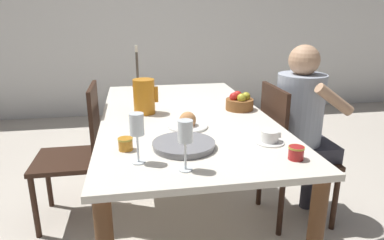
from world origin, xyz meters
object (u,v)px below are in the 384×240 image
Objects in this scene: jam_jar_amber at (296,152)px; fruit_bowl at (240,102)px; jam_jar_red at (126,143)px; wine_glass_juice at (185,134)px; candlestick_tall at (137,74)px; chair_person_side at (288,152)px; serving_tray at (184,145)px; bread_plate at (188,123)px; person_seated at (303,120)px; red_pitcher at (144,96)px; teacup_near_person at (270,138)px; wine_glass_water at (137,127)px; chair_opposite at (78,151)px.

jam_jar_amber is 0.80m from fruit_bowl.
wine_glass_juice is at bearing -46.85° from jam_jar_red.
chair_person_side is at bearing -37.31° from candlestick_tall.
serving_tray is (0.03, 0.23, -0.14)m from wine_glass_juice.
bread_plate is 0.60× the size of candlestick_tall.
serving_tray is at bearing -57.78° from chair_person_side.
person_seated reaches higher than bread_plate.
person_seated reaches higher than candlestick_tall.
red_pitcher is 0.84m from teacup_near_person.
wine_glass_water is at bearing -168.85° from teacup_near_person.
fruit_bowl is at bearing -44.23° from candlestick_tall.
teacup_near_person is at bearing -93.29° from fruit_bowl.
fruit_bowl is at bearing 37.59° from bread_plate.
wine_glass_juice is 0.96m from fruit_bowl.
chair_person_side is at bearing 24.10° from jam_jar_red.
chair_opposite is 1.49m from person_seated.
wine_glass_water is 0.59× the size of candlestick_tall.
wine_glass_water is at bearing -91.27° from candlestick_tall.
chair_opposite is at bearing 120.89° from wine_glass_juice.
jam_jar_red is 0.91m from fruit_bowl.
chair_opposite is 0.83m from jam_jar_red.
person_seated is 0.43m from fruit_bowl.
wine_glass_water reaches higher than jam_jar_amber.
wine_glass_juice is at bearing -81.36° from red_pitcher.
jam_jar_amber is 0.39× the size of fruit_bowl.
red_pitcher is 0.74m from wine_glass_water.
teacup_near_person is at bearing -63.65° from candlestick_tall.
chair_person_side is 0.95m from serving_tray.
jam_jar_amber and jam_jar_red have the same top height.
chair_person_side is 0.23m from person_seated.
jam_jar_amber is at bearing -79.91° from teacup_near_person.
chair_person_side is 0.79m from bread_plate.
chair_person_side is 4.31× the size of wine_glass_water.
bread_plate is (-0.35, 0.30, 0.00)m from teacup_near_person.
red_pitcher is at bearing 85.66° from wine_glass_water.
red_pitcher is at bearing -96.50° from person_seated.
chair_opposite is at bearing 138.53° from jam_jar_amber.
red_pitcher reaches higher than chair_person_side.
chair_person_side is at bearing -18.61° from fruit_bowl.
person_seated reaches higher than fruit_bowl.
fruit_bowl reaches higher than serving_tray.
wine_glass_water is 1.21× the size of fruit_bowl.
chair_opposite is 1.10m from fruit_bowl.
wine_glass_juice reaches higher than teacup_near_person.
wine_glass_water is 0.74× the size of serving_tray.
jam_jar_amber reaches higher than serving_tray.
wine_glass_water is at bearing -70.16° from jam_jar_red.
chair_person_side is 13.55× the size of jam_jar_red.
chair_opposite is 6.51× the size of teacup_near_person.
serving_tray is 1.33× the size of bread_plate.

